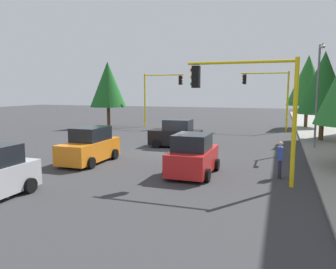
{
  "coord_description": "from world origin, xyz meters",
  "views": [
    {
      "loc": [
        20.38,
        6.97,
        3.97
      ],
      "look_at": [
        0.38,
        0.14,
        1.2
      ],
      "focal_mm": 35.51,
      "sensor_mm": 36.0,
      "label": 1
    }
  ],
  "objects_px": {
    "tree_roadside_far": "(308,80)",
    "car_black": "(176,135)",
    "car_orange": "(90,146)",
    "pedestrian_crossing": "(280,159)",
    "traffic_signal_far_left": "(269,89)",
    "car_red": "(193,156)",
    "traffic_signal_near_left": "(249,96)",
    "traffic_signal_far_right": "(160,90)",
    "tree_opposite_side": "(108,84)",
    "tree_roadside_mid": "(324,83)",
    "street_lamp_curbside": "(318,85)"
  },
  "relations": [
    {
      "from": "tree_roadside_far",
      "to": "pedestrian_crossing",
      "type": "bearing_deg",
      "value": -6.28
    },
    {
      "from": "traffic_signal_far_right",
      "to": "tree_opposite_side",
      "type": "height_order",
      "value": "tree_opposite_side"
    },
    {
      "from": "tree_roadside_mid",
      "to": "car_black",
      "type": "height_order",
      "value": "tree_roadside_mid"
    },
    {
      "from": "pedestrian_crossing",
      "to": "car_black",
      "type": "bearing_deg",
      "value": -133.15
    },
    {
      "from": "tree_roadside_mid",
      "to": "tree_opposite_side",
      "type": "height_order",
      "value": "tree_opposite_side"
    },
    {
      "from": "tree_opposite_side",
      "to": "car_red",
      "type": "xyz_separation_m",
      "value": [
        17.29,
        14.06,
        -3.78
      ]
    },
    {
      "from": "traffic_signal_far_right",
      "to": "traffic_signal_near_left",
      "type": "bearing_deg",
      "value": 29.6
    },
    {
      "from": "car_black",
      "to": "pedestrian_crossing",
      "type": "distance_m",
      "value": 9.69
    },
    {
      "from": "car_red",
      "to": "car_orange",
      "type": "bearing_deg",
      "value": -97.43
    },
    {
      "from": "traffic_signal_far_right",
      "to": "car_red",
      "type": "xyz_separation_m",
      "value": [
        19.29,
        8.78,
        -3.23
      ]
    },
    {
      "from": "tree_opposite_side",
      "to": "pedestrian_crossing",
      "type": "relative_size",
      "value": 4.2
    },
    {
      "from": "tree_roadside_far",
      "to": "car_black",
      "type": "xyz_separation_m",
      "value": [
        16.0,
        -9.56,
        -4.18
      ]
    },
    {
      "from": "traffic_signal_far_left",
      "to": "tree_opposite_side",
      "type": "relative_size",
      "value": 0.82
    },
    {
      "from": "tree_roadside_far",
      "to": "car_orange",
      "type": "distance_m",
      "value": 26.11
    },
    {
      "from": "street_lamp_curbside",
      "to": "tree_roadside_far",
      "type": "bearing_deg",
      "value": 178.81
    },
    {
      "from": "street_lamp_curbside",
      "to": "tree_roadside_mid",
      "type": "distance_m",
      "value": 4.47
    },
    {
      "from": "traffic_signal_far_left",
      "to": "tree_roadside_mid",
      "type": "xyz_separation_m",
      "value": [
        6.0,
        4.27,
        0.46
      ]
    },
    {
      "from": "street_lamp_curbside",
      "to": "tree_roadside_mid",
      "type": "relative_size",
      "value": 1.0
    },
    {
      "from": "car_orange",
      "to": "pedestrian_crossing",
      "type": "relative_size",
      "value": 2.43
    },
    {
      "from": "traffic_signal_near_left",
      "to": "tree_opposite_side",
      "type": "bearing_deg",
      "value": -137.25
    },
    {
      "from": "tree_opposite_side",
      "to": "car_orange",
      "type": "bearing_deg",
      "value": 25.65
    },
    {
      "from": "car_black",
      "to": "car_orange",
      "type": "distance_m",
      "value": 7.16
    },
    {
      "from": "street_lamp_curbside",
      "to": "car_orange",
      "type": "bearing_deg",
      "value": -56.61
    },
    {
      "from": "car_black",
      "to": "car_red",
      "type": "height_order",
      "value": "same"
    },
    {
      "from": "traffic_signal_far_left",
      "to": "pedestrian_crossing",
      "type": "relative_size",
      "value": 3.45
    },
    {
      "from": "car_red",
      "to": "tree_opposite_side",
      "type": "bearing_deg",
      "value": -140.88
    },
    {
      "from": "traffic_signal_near_left",
      "to": "tree_opposite_side",
      "type": "xyz_separation_m",
      "value": [
        -18.0,
        -16.64,
        0.9
      ]
    },
    {
      "from": "tree_opposite_side",
      "to": "tree_roadside_far",
      "type": "bearing_deg",
      "value": 106.31
    },
    {
      "from": "car_orange",
      "to": "pedestrian_crossing",
      "type": "height_order",
      "value": "car_orange"
    },
    {
      "from": "tree_roadside_mid",
      "to": "street_lamp_curbside",
      "type": "bearing_deg",
      "value": -10.33
    },
    {
      "from": "tree_roadside_mid",
      "to": "car_orange",
      "type": "bearing_deg",
      "value": -46.34
    },
    {
      "from": "car_red",
      "to": "traffic_signal_far_left",
      "type": "bearing_deg",
      "value": 172.14
    },
    {
      "from": "car_orange",
      "to": "traffic_signal_near_left",
      "type": "bearing_deg",
      "value": 80.16
    },
    {
      "from": "traffic_signal_far_left",
      "to": "traffic_signal_near_left",
      "type": "distance_m",
      "value": 20.0
    },
    {
      "from": "traffic_signal_near_left",
      "to": "car_black",
      "type": "bearing_deg",
      "value": -144.51
    },
    {
      "from": "tree_roadside_far",
      "to": "car_red",
      "type": "xyz_separation_m",
      "value": [
        23.29,
        -6.44,
        -4.18
      ]
    },
    {
      "from": "car_black",
      "to": "car_orange",
      "type": "xyz_separation_m",
      "value": [
        6.49,
        -3.02,
        0.0
      ]
    },
    {
      "from": "car_red",
      "to": "traffic_signal_near_left",
      "type": "bearing_deg",
      "value": 74.58
    },
    {
      "from": "traffic_signal_far_left",
      "to": "car_red",
      "type": "xyz_separation_m",
      "value": [
        19.29,
        -2.66,
        -3.24
      ]
    },
    {
      "from": "traffic_signal_near_left",
      "to": "tree_roadside_mid",
      "type": "xyz_separation_m",
      "value": [
        -14.0,
        4.36,
        0.82
      ]
    },
    {
      "from": "traffic_signal_far_left",
      "to": "pedestrian_crossing",
      "type": "xyz_separation_m",
      "value": [
        18.63,
        1.28,
        -3.23
      ]
    },
    {
      "from": "traffic_signal_far_right",
      "to": "tree_roadside_mid",
      "type": "bearing_deg",
      "value": 69.11
    },
    {
      "from": "street_lamp_curbside",
      "to": "tree_roadside_mid",
      "type": "height_order",
      "value": "tree_roadside_mid"
    },
    {
      "from": "tree_roadside_far",
      "to": "tree_opposite_side",
      "type": "bearing_deg",
      "value": -73.69
    },
    {
      "from": "tree_roadside_mid",
      "to": "car_red",
      "type": "distance_m",
      "value": 15.44
    },
    {
      "from": "traffic_signal_far_left",
      "to": "tree_roadside_far",
      "type": "height_order",
      "value": "tree_roadside_far"
    },
    {
      "from": "tree_roadside_far",
      "to": "car_orange",
      "type": "xyz_separation_m",
      "value": [
        22.49,
        -12.58,
        -4.18
      ]
    },
    {
      "from": "traffic_signal_far_right",
      "to": "tree_roadside_far",
      "type": "height_order",
      "value": "tree_roadside_far"
    },
    {
      "from": "car_black",
      "to": "street_lamp_curbside",
      "type": "bearing_deg",
      "value": 99.86
    },
    {
      "from": "tree_roadside_far",
      "to": "car_black",
      "type": "height_order",
      "value": "tree_roadside_far"
    }
  ]
}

